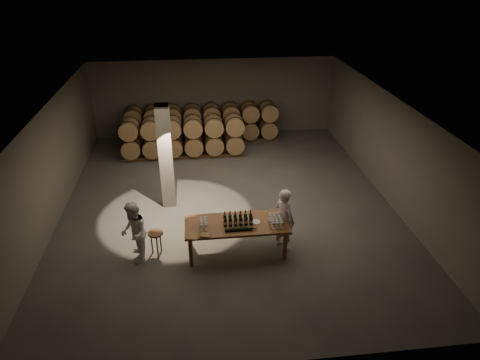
{
  "coord_description": "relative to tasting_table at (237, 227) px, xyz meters",
  "views": [
    {
      "loc": [
        -0.96,
        -11.46,
        6.86
      ],
      "look_at": [
        0.31,
        -0.56,
        1.1
      ],
      "focal_mm": 32.0,
      "sensor_mm": 36.0,
      "label": 1
    }
  ],
  "objects": [
    {
      "name": "tasting_table",
      "position": [
        0.0,
        0.0,
        0.0
      ],
      "size": [
        2.6,
        1.1,
        0.9
      ],
      "color": "brown",
      "rests_on": "ground"
    },
    {
      "name": "notebook_corner",
      "position": [
        -1.1,
        -0.44,
        0.12
      ],
      "size": [
        0.29,
        0.34,
        0.03
      ],
      "primitive_type": "cube",
      "rotation": [
        0.0,
        0.0,
        -0.16
      ],
      "color": "olive",
      "rests_on": "tasting_table"
    },
    {
      "name": "bottle_cluster",
      "position": [
        0.04,
        -0.03,
        0.23
      ],
      "size": [
        0.74,
        0.24,
        0.34
      ],
      "color": "black",
      "rests_on": "tasting_table"
    },
    {
      "name": "room",
      "position": [
        -1.8,
        2.7,
        0.8
      ],
      "size": [
        12.0,
        12.0,
        12.0
      ],
      "color": "#514F4C",
      "rests_on": "ground"
    },
    {
      "name": "pen",
      "position": [
        -0.74,
        -0.45,
        0.11
      ],
      "size": [
        0.13,
        0.03,
        0.01
      ],
      "primitive_type": "cylinder",
      "rotation": [
        0.0,
        1.57,
        -0.16
      ],
      "color": "black",
      "rests_on": "tasting_table"
    },
    {
      "name": "plate",
      "position": [
        0.48,
        -0.01,
        0.11
      ],
      "size": [
        0.25,
        0.25,
        0.01
      ],
      "primitive_type": "cylinder",
      "color": "white",
      "rests_on": "tasting_table"
    },
    {
      "name": "person_man",
      "position": [
        1.25,
        0.09,
        0.08
      ],
      "size": [
        0.69,
        0.76,
        1.74
      ],
      "primitive_type": "imported",
      "rotation": [
        0.0,
        0.0,
        2.11
      ],
      "color": "white",
      "rests_on": "ground"
    },
    {
      "name": "barrel_stack_back",
      "position": [
        -0.57,
        7.7,
        0.03
      ],
      "size": [
        6.26,
        0.95,
        1.57
      ],
      "color": "brown",
      "rests_on": "ground"
    },
    {
      "name": "glass_cluster_right",
      "position": [
        0.98,
        -0.11,
        0.24
      ],
      "size": [
        0.31,
        0.53,
        0.18
      ],
      "color": "silver",
      "rests_on": "tasting_table"
    },
    {
      "name": "person_woman",
      "position": [
        -2.54,
        0.01,
        0.02
      ],
      "size": [
        0.72,
        0.87,
        1.64
      ],
      "primitive_type": "imported",
      "rotation": [
        0.0,
        0.0,
        -1.44
      ],
      "color": "white",
      "rests_on": "ground"
    },
    {
      "name": "barrel_stack_front",
      "position": [
        -1.35,
        6.3,
        0.03
      ],
      "size": [
        4.7,
        0.95,
        1.57
      ],
      "color": "brown",
      "rests_on": "ground"
    },
    {
      "name": "glass_cluster_left",
      "position": [
        -0.83,
        -0.04,
        0.23
      ],
      "size": [
        0.2,
        0.42,
        0.18
      ],
      "color": "silver",
      "rests_on": "tasting_table"
    },
    {
      "name": "lying_bottles",
      "position": [
        0.03,
        -0.33,
        0.15
      ],
      "size": [
        0.78,
        0.08,
        0.08
      ],
      "color": "black",
      "rests_on": "tasting_table"
    },
    {
      "name": "stool",
      "position": [
        -2.05,
        0.19,
        -0.26
      ],
      "size": [
        0.39,
        0.39,
        0.65
      ],
      "rotation": [
        0.0,
        0.0,
        0.2
      ],
      "color": "brown",
      "rests_on": "ground"
    },
    {
      "name": "notebook_near",
      "position": [
        -0.8,
        -0.44,
        0.12
      ],
      "size": [
        0.29,
        0.25,
        0.03
      ],
      "primitive_type": "cube",
      "rotation": [
        0.0,
        0.0,
        -0.27
      ],
      "color": "olive",
      "rests_on": "tasting_table"
    }
  ]
}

